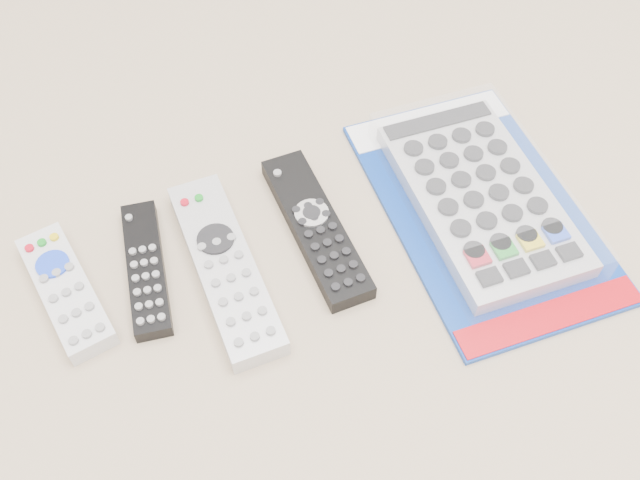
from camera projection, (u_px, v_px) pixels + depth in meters
name	position (u px, v px, depth m)	size (l,w,h in m)	color
remote_small_grey	(66.00, 290.00, 0.69)	(0.07, 0.16, 0.02)	silver
remote_slim_black	(146.00, 269.00, 0.71)	(0.06, 0.16, 0.02)	black
remote_silver_dvd	(225.00, 267.00, 0.70)	(0.06, 0.22, 0.03)	#BCBCC1
remote_large_black	(316.00, 227.00, 0.74)	(0.05, 0.20, 0.02)	black
jumbo_remote_packaged	(481.00, 196.00, 0.75)	(0.21, 0.33, 0.04)	navy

